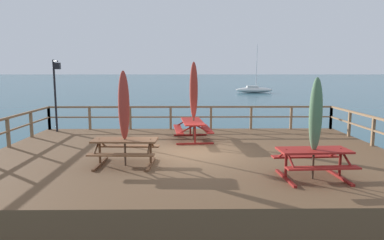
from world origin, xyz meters
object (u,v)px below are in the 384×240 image
object	(u,v)px
patio_umbrella_tall_back_left	(316,115)
picnic_table_mid_left	(125,146)
picnic_table_mid_right	(192,126)
patio_umbrella_tall_mid_right	(124,106)
patio_umbrella_tall_mid_left	(194,91)
lamp_post_hooked	(56,85)
sailboat_distant	(254,90)
picnic_table_back_right	(313,157)

from	to	relation	value
patio_umbrella_tall_back_left	picnic_table_mid_left	bearing A→B (deg)	164.75
picnic_table_mid_right	patio_umbrella_tall_mid_right	distance (m)	4.38
patio_umbrella_tall_mid_left	lamp_post_hooked	bearing A→B (deg)	163.66
sailboat_distant	picnic_table_mid_right	bearing A→B (deg)	-104.04
picnic_table_mid_left	lamp_post_hooked	distance (m)	6.92
patio_umbrella_tall_back_left	lamp_post_hooked	bearing A→B (deg)	142.61
picnic_table_mid_left	patio_umbrella_tall_mid_left	xyz separation A→B (m)	(2.06, 3.71, 1.40)
patio_umbrella_tall_back_left	lamp_post_hooked	world-z (taller)	lamp_post_hooked
picnic_table_back_right	lamp_post_hooked	distance (m)	11.36
picnic_table_mid_right	patio_umbrella_tall_back_left	distance (m)	5.95
patio_umbrella_tall_mid_right	lamp_post_hooked	world-z (taller)	lamp_post_hooked
patio_umbrella_tall_mid_right	patio_umbrella_tall_mid_left	world-z (taller)	patio_umbrella_tall_mid_left
lamp_post_hooked	sailboat_distant	distance (m)	44.09
patio_umbrella_tall_mid_left	lamp_post_hooked	size ratio (longest dim) A/B	0.96
patio_umbrella_tall_mid_right	sailboat_distant	xyz separation A→B (m)	(12.65, 46.27, -2.10)
picnic_table_mid_left	picnic_table_mid_right	distance (m)	4.19
picnic_table_back_right	patio_umbrella_tall_back_left	size ratio (longest dim) A/B	0.72
picnic_table_back_right	patio_umbrella_tall_mid_right	xyz separation A→B (m)	(-4.99, 1.32, 1.19)
picnic_table_mid_right	sailboat_distant	size ratio (longest dim) A/B	0.29
picnic_table_mid_left	patio_umbrella_tall_back_left	world-z (taller)	patio_umbrella_tall_back_left
picnic_table_mid_left	picnic_table_mid_right	bearing A→B (deg)	61.29
picnic_table_mid_left	patio_umbrella_tall_mid_left	bearing A→B (deg)	60.96
picnic_table_mid_left	picnic_table_mid_right	xyz separation A→B (m)	(2.01, 3.68, 0.01)
picnic_table_mid_right	lamp_post_hooked	distance (m)	6.41
picnic_table_mid_right	sailboat_distant	xyz separation A→B (m)	(10.64, 42.56, -0.93)
picnic_table_mid_left	patio_umbrella_tall_mid_right	xyz separation A→B (m)	(0.01, -0.04, 1.18)
patio_umbrella_tall_mid_right	patio_umbrella_tall_back_left	world-z (taller)	patio_umbrella_tall_mid_right
picnic_table_back_right	lamp_post_hooked	world-z (taller)	lamp_post_hooked
picnic_table_mid_left	picnic_table_mid_right	world-z (taller)	same
patio_umbrella_tall_back_left	lamp_post_hooked	xyz separation A→B (m)	(-8.94, 6.83, 0.47)
sailboat_distant	picnic_table_mid_left	bearing A→B (deg)	-105.31
picnic_table_mid_right	patio_umbrella_tall_back_left	size ratio (longest dim) A/B	0.87
picnic_table_mid_right	patio_umbrella_tall_mid_left	size ratio (longest dim) A/B	0.73
picnic_table_mid_right	lamp_post_hooked	bearing A→B (deg)	163.24
picnic_table_mid_left	patio_umbrella_tall_mid_right	size ratio (longest dim) A/B	0.69
picnic_table_mid_left	picnic_table_back_right	world-z (taller)	same
picnic_table_mid_right	picnic_table_back_right	xyz separation A→B (m)	(2.99, -5.03, -0.01)
picnic_table_back_right	patio_umbrella_tall_mid_right	distance (m)	5.30
patio_umbrella_tall_mid_left	lamp_post_hooked	distance (m)	6.26
patio_umbrella_tall_mid_left	patio_umbrella_tall_back_left	distance (m)	5.87
patio_umbrella_tall_mid_left	sailboat_distant	distance (m)	43.89
patio_umbrella_tall_mid_left	patio_umbrella_tall_back_left	bearing A→B (deg)	-59.95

